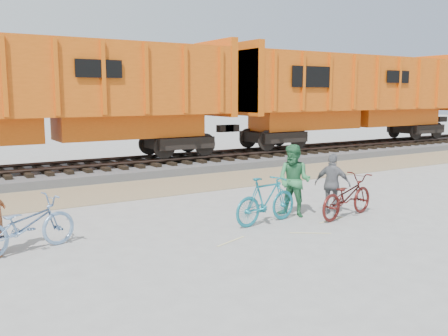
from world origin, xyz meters
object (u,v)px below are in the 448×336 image
(person_man, at_px, (294,181))
(person_woman, at_px, (332,184))
(bicycle_maroon, at_px, (347,196))
(hopper_car_right, at_px, (353,94))
(bicycle_blue, at_px, (25,225))
(bicycle_teal, at_px, (266,200))
(hopper_car_center, at_px, (46,94))

(person_man, distance_m, person_woman, 1.01)
(bicycle_maroon, relative_size, person_man, 1.12)
(bicycle_maroon, xyz_separation_m, person_man, (-1.04, 0.76, 0.37))
(hopper_car_right, distance_m, person_man, 14.38)
(bicycle_blue, relative_size, person_man, 1.13)
(bicycle_blue, distance_m, bicycle_maroon, 7.33)
(person_man, bearing_deg, bicycle_maroon, 26.58)
(bicycle_blue, xyz_separation_m, person_man, (6.18, -0.53, 0.36))
(bicycle_teal, distance_m, bicycle_maroon, 2.12)
(bicycle_teal, height_order, bicycle_maroon, bicycle_teal)
(bicycle_maroon, distance_m, person_woman, 0.48)
(hopper_car_right, xyz_separation_m, bicycle_blue, (-17.35, -8.28, -2.48))
(hopper_car_center, distance_m, bicycle_blue, 8.96)
(hopper_car_center, distance_m, bicycle_maroon, 11.02)
(person_man, relative_size, person_woman, 1.16)
(person_woman, bearing_deg, bicycle_teal, 52.67)
(hopper_car_center, relative_size, hopper_car_right, 1.00)
(hopper_car_center, relative_size, bicycle_maroon, 7.00)
(hopper_car_center, distance_m, person_man, 9.84)
(bicycle_blue, distance_m, person_woman, 7.18)
(bicycle_teal, relative_size, bicycle_maroon, 0.93)
(bicycle_blue, height_order, person_man, person_man)
(hopper_car_center, bearing_deg, person_woman, -62.52)
(hopper_car_right, xyz_separation_m, bicycle_maroon, (-10.13, -9.57, -2.48))
(hopper_car_right, bearing_deg, person_man, -141.72)
(hopper_car_right, xyz_separation_m, bicycle_teal, (-12.17, -9.01, -2.45))
(bicycle_maroon, bearing_deg, person_man, 42.43)
(bicycle_blue, xyz_separation_m, bicycle_maroon, (7.22, -1.29, -0.00))
(bicycle_teal, bearing_deg, bicycle_blue, 74.67)
(hopper_car_right, height_order, bicycle_blue, hopper_car_right)
(bicycle_blue, bearing_deg, hopper_car_center, -30.54)
(person_man, xyz_separation_m, person_woman, (0.94, -0.36, -0.12))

